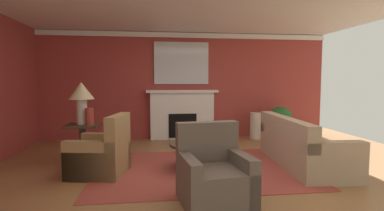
% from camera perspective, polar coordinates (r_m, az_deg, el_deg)
% --- Properties ---
extents(ground_plane, '(9.16, 9.16, 0.00)m').
position_cam_1_polar(ground_plane, '(4.87, 1.92, -12.89)').
color(ground_plane, olive).
extents(wall_fireplace, '(7.64, 0.12, 2.70)m').
position_cam_1_polar(wall_fireplace, '(7.74, -1.88, 3.86)').
color(wall_fireplace, '#9E3833').
rests_on(wall_fireplace, ground_plane).
extents(ceiling_panel, '(7.64, 6.74, 0.06)m').
position_cam_1_polar(ceiling_panel, '(5.09, 1.42, 19.08)').
color(ceiling_panel, white).
extents(crown_moulding, '(7.64, 0.08, 0.12)m').
position_cam_1_polar(crown_moulding, '(7.75, -1.85, 13.29)').
color(crown_moulding, white).
extents(area_rug, '(3.43, 2.51, 0.01)m').
position_cam_1_polar(area_rug, '(5.08, 1.44, -12.03)').
color(area_rug, '#993D33').
rests_on(area_rug, ground_plane).
extents(fireplace, '(1.80, 0.35, 1.24)m').
position_cam_1_polar(fireplace, '(7.58, -1.91, -1.97)').
color(fireplace, white).
rests_on(fireplace, ground_plane).
extents(mantel_mirror, '(1.39, 0.04, 1.06)m').
position_cam_1_polar(mantel_mirror, '(7.66, -2.03, 8.11)').
color(mantel_mirror, silver).
extents(sofa, '(1.02, 2.15, 0.85)m').
position_cam_1_polar(sofa, '(5.55, 20.25, -7.78)').
color(sofa, tan).
rests_on(sofa, ground_plane).
extents(armchair_near_window, '(0.94, 0.94, 0.95)m').
position_cam_1_polar(armchair_near_window, '(4.95, -16.94, -9.11)').
color(armchair_near_window, '#9E7A4C').
rests_on(armchair_near_window, ground_plane).
extents(armchair_facing_fireplace, '(0.89, 0.89, 0.95)m').
position_cam_1_polar(armchair_facing_fireplace, '(3.71, 4.21, -13.59)').
color(armchair_facing_fireplace, brown).
rests_on(armchair_facing_fireplace, ground_plane).
extents(coffee_table, '(1.00, 1.00, 0.45)m').
position_cam_1_polar(coffee_table, '(5.00, 1.45, -8.42)').
color(coffee_table, '#3D2D1E').
rests_on(coffee_table, ground_plane).
extents(side_table, '(0.56, 0.56, 0.70)m').
position_cam_1_polar(side_table, '(5.70, -20.16, -6.40)').
color(side_table, '#3D2D1E').
rests_on(side_table, ground_plane).
extents(table_lamp, '(0.44, 0.44, 0.75)m').
position_cam_1_polar(table_lamp, '(5.61, -20.40, 1.91)').
color(table_lamp, beige).
rests_on(table_lamp, side_table).
extents(vase_on_side_table, '(0.14, 0.14, 0.31)m').
position_cam_1_polar(vase_on_side_table, '(5.49, -19.04, -2.00)').
color(vase_on_side_table, '#9E3328').
rests_on(vase_on_side_table, side_table).
extents(vase_tall_corner, '(0.29, 0.29, 0.67)m').
position_cam_1_polar(vase_tall_corner, '(7.73, 12.09, -3.82)').
color(vase_tall_corner, beige).
rests_on(vase_tall_corner, ground_plane).
extents(book_red_cover, '(0.25, 0.20, 0.05)m').
position_cam_1_polar(book_red_cover, '(4.98, 3.32, -6.81)').
color(book_red_cover, maroon).
rests_on(book_red_cover, coffee_table).
extents(potted_plant, '(0.56, 0.56, 0.83)m').
position_cam_1_polar(potted_plant, '(7.81, 16.59, -2.66)').
color(potted_plant, '#BCB29E').
rests_on(potted_plant, ground_plane).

